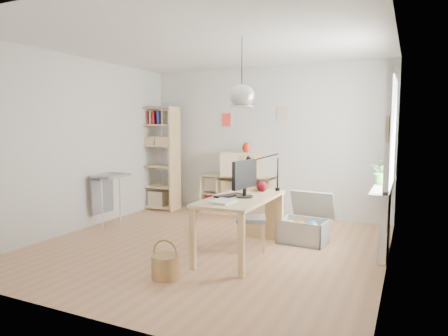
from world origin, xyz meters
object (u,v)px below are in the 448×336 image
at_px(chair, 251,215).
at_px(tall_bookshelf, 158,154).
at_px(monitor, 245,177).
at_px(cube_shelf, 237,197).
at_px(storage_chest, 305,226).
at_px(drawer_chest, 241,164).
at_px(desk, 241,204).

bearing_deg(chair, tall_bookshelf, 126.54).
distance_m(tall_bookshelf, monitor, 3.29).
bearing_deg(monitor, cube_shelf, 123.28).
bearing_deg(storage_chest, cube_shelf, 146.51).
bearing_deg(storage_chest, drawer_chest, 145.74).
distance_m(chair, storage_chest, 0.87).
xyz_separation_m(cube_shelf, tall_bookshelf, (-1.56, -0.28, 0.79)).
distance_m(storage_chest, monitor, 1.34).
distance_m(desk, tall_bookshelf, 3.27).
height_order(desk, storage_chest, desk).
xyz_separation_m(tall_bookshelf, chair, (2.58, -1.61, -0.64)).
bearing_deg(desk, cube_shelf, 114.61).
bearing_deg(drawer_chest, cube_shelf, 132.72).
relative_size(storage_chest, monitor, 1.48).
bearing_deg(drawer_chest, tall_bookshelf, 164.69).
bearing_deg(monitor, storage_chest, 67.69).
bearing_deg(chair, storage_chest, 23.33).
bearing_deg(chair, cube_shelf, 96.81).
height_order(desk, cube_shelf, desk).
relative_size(chair, storage_chest, 1.00).
distance_m(cube_shelf, drawer_chest, 0.65).
height_order(desk, chair, chair).
xyz_separation_m(desk, storage_chest, (0.59, 0.93, -0.43)).
bearing_deg(tall_bookshelf, desk, -37.01).
height_order(desk, drawer_chest, drawer_chest).
height_order(chair, drawer_chest, drawer_chest).
relative_size(cube_shelf, storage_chest, 1.78).
bearing_deg(cube_shelf, drawer_chest, -23.73).
bearing_deg(desk, storage_chest, 57.44).
height_order(desk, monitor, monitor).
bearing_deg(chair, monitor, -103.10).
bearing_deg(cube_shelf, storage_chest, -38.88).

